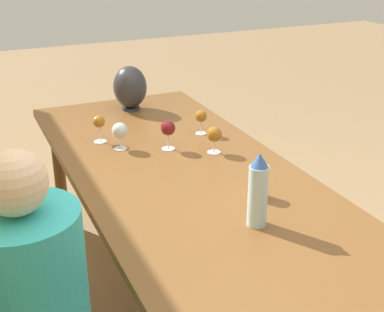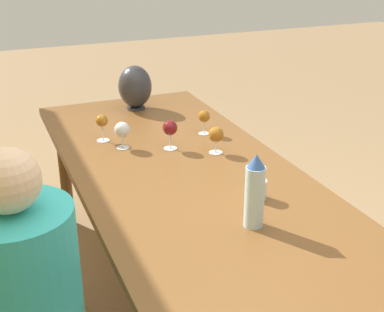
{
  "view_description": "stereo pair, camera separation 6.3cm",
  "coord_description": "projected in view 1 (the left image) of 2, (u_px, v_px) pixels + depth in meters",
  "views": [
    {
      "loc": [
        -1.74,
        0.86,
        1.76
      ],
      "look_at": [
        0.17,
        0.0,
        0.87
      ],
      "focal_mm": 50.0,
      "sensor_mm": 36.0,
      "label": 1
    },
    {
      "loc": [
        -1.77,
        0.8,
        1.76
      ],
      "look_at": [
        0.17,
        0.0,
        0.87
      ],
      "focal_mm": 50.0,
      "sensor_mm": 36.0,
      "label": 2
    }
  ],
  "objects": [
    {
      "name": "dining_table",
      "position": [
        209.0,
        207.0,
        2.2
      ],
      "size": [
        2.81,
        0.96,
        0.77
      ],
      "color": "brown",
      "rests_on": "ground_plane"
    },
    {
      "name": "water_bottle",
      "position": [
        258.0,
        191.0,
        1.89
      ],
      "size": [
        0.07,
        0.07,
        0.28
      ],
      "color": "silver",
      "rests_on": "dining_table"
    },
    {
      "name": "water_tumbler",
      "position": [
        259.0,
        188.0,
        2.13
      ],
      "size": [
        0.07,
        0.07,
        0.08
      ],
      "color": "silver",
      "rests_on": "dining_table"
    },
    {
      "name": "vase",
      "position": [
        130.0,
        87.0,
        3.13
      ],
      "size": [
        0.2,
        0.2,
        0.26
      ],
      "color": "#2D2D33",
      "rests_on": "dining_table"
    },
    {
      "name": "wine_glass_0",
      "position": [
        168.0,
        129.0,
        2.57
      ],
      "size": [
        0.07,
        0.07,
        0.15
      ],
      "color": "silver",
      "rests_on": "dining_table"
    },
    {
      "name": "wine_glass_1",
      "position": [
        214.0,
        135.0,
        2.54
      ],
      "size": [
        0.07,
        0.07,
        0.13
      ],
      "color": "silver",
      "rests_on": "dining_table"
    },
    {
      "name": "wine_glass_2",
      "position": [
        99.0,
        123.0,
        2.66
      ],
      "size": [
        0.07,
        0.07,
        0.14
      ],
      "color": "silver",
      "rests_on": "dining_table"
    },
    {
      "name": "wine_glass_3",
      "position": [
        201.0,
        117.0,
        2.77
      ],
      "size": [
        0.06,
        0.06,
        0.13
      ],
      "color": "silver",
      "rests_on": "dining_table"
    },
    {
      "name": "wine_glass_4",
      "position": [
        120.0,
        131.0,
        2.58
      ],
      "size": [
        0.08,
        0.08,
        0.13
      ],
      "color": "silver",
      "rests_on": "dining_table"
    }
  ]
}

